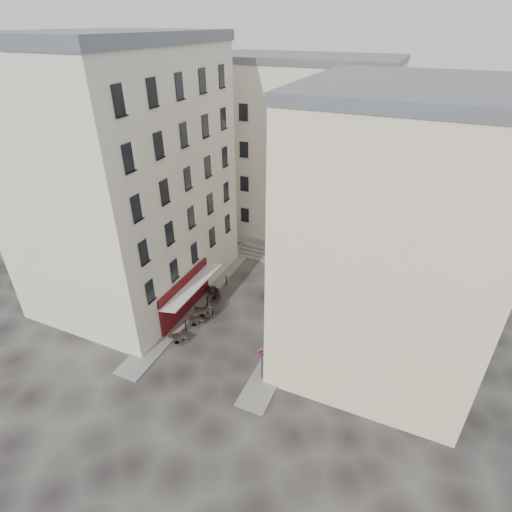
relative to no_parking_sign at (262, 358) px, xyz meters
The scene contains 18 objects.
ground 5.62m from the no_parking_sign, 143.31° to the left, with size 90.00×90.00×0.00m, color black.
sidewalk_left 11.45m from the no_parking_sign, 140.68° to the left, with size 2.00×22.00×0.12m, color slate.
sidewalk_right 6.44m from the no_parking_sign, 87.58° to the left, with size 2.00×18.00×0.12m, color slate.
building_left 18.05m from the no_parking_sign, 157.32° to the left, with size 12.20×16.20×20.60m.
building_right 11.76m from the no_parking_sign, 46.77° to the left, with size 12.20×14.20×18.60m.
building_back 23.94m from the no_parking_sign, 103.30° to the left, with size 18.20×10.20×18.60m.
cafe_storefront 9.51m from the no_parking_sign, 154.07° to the left, with size 1.74×7.30×3.50m.
stone_steps 16.37m from the no_parking_sign, 105.08° to the left, with size 9.00×3.15×0.80m.
bollard_near 7.92m from the no_parking_sign, 163.92° to the left, with size 0.12×0.12×0.98m.
bollard_mid 9.49m from the no_parking_sign, 142.93° to the left, with size 0.12×0.12×0.98m.
bollard_far 11.91m from the no_parking_sign, 129.27° to the left, with size 0.12×0.12×0.98m.
no_parking_sign is the anchor object (origin of this frame).
bistro_table_a 7.51m from the no_parking_sign, behind, with size 1.32×0.62×0.93m.
bistro_table_b 7.94m from the no_parking_sign, 157.70° to the left, with size 1.28×0.60×0.90m.
bistro_table_c 8.51m from the no_parking_sign, 149.43° to the left, with size 1.25×0.59×0.88m.
bistro_table_d 10.21m from the no_parking_sign, 137.57° to the left, with size 1.17×0.55×0.82m.
bistro_table_e 10.81m from the no_parking_sign, 137.05° to the left, with size 1.31×0.61×0.92m.
pedestrian 7.81m from the no_parking_sign, 146.30° to the left, with size 0.59×0.39×1.63m, color black.
Camera 1 is at (11.68, -21.13, 21.35)m, focal length 28.00 mm.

